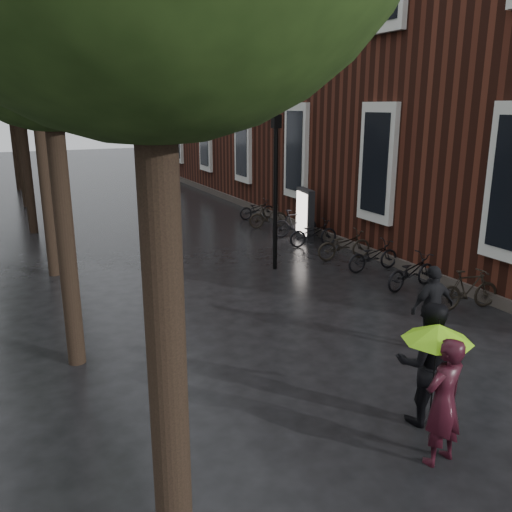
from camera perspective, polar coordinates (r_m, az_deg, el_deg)
brick_building at (r=27.25m, az=9.79°, el=18.09°), size 10.20×33.20×12.00m
street_trees at (r=18.91m, az=-23.54°, el=19.34°), size 4.33×34.03×8.91m
person_burgundy at (r=7.84m, az=19.12°, el=-14.29°), size 0.72×0.53×1.82m
person_black at (r=8.66m, az=17.60°, el=-10.72°), size 1.18×1.10×1.94m
lime_umbrella at (r=7.85m, az=18.59°, el=-7.64°), size 0.97×0.97×1.44m
pedestrian_walking at (r=11.27m, az=18.05°, el=-5.17°), size 1.01×0.44×1.72m
parked_bicycles at (r=17.86m, az=8.06°, el=1.72°), size 1.99×12.43×1.03m
ad_lightbox at (r=19.66m, az=5.15°, el=4.43°), size 0.28×1.21×1.83m
lamp_post at (r=15.58m, az=2.08°, el=8.21°), size 0.23×0.23×4.45m
cycle_sign at (r=20.69m, az=-21.51°, el=5.93°), size 0.13×0.44×2.45m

